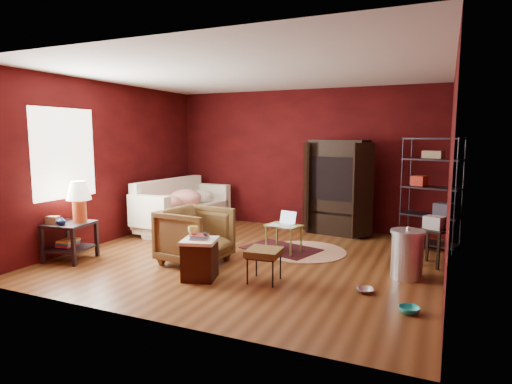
# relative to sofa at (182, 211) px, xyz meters

# --- Properties ---
(room) EXTENTS (5.54, 5.04, 2.84)m
(room) POSITION_rel_sofa_xyz_m (2.04, -1.25, 1.02)
(room) COLOR brown
(room) RESTS_ON ground
(sofa) EXTENTS (0.88, 2.02, 0.76)m
(sofa) POSITION_rel_sofa_xyz_m (0.00, 0.00, 0.00)
(sofa) COLOR white
(sofa) RESTS_ON ground
(armchair) EXTENTS (0.91, 0.96, 0.90)m
(armchair) POSITION_rel_sofa_xyz_m (1.45, -1.83, 0.07)
(armchair) COLOR black
(armchair) RESTS_ON ground
(pet_bowl_steel) EXTENTS (0.22, 0.12, 0.21)m
(pet_bowl_steel) POSITION_rel_sofa_xyz_m (3.97, -2.05, -0.28)
(pet_bowl_steel) COLOR silver
(pet_bowl_steel) RESTS_ON ground
(pet_bowl_turquoise) EXTENTS (0.22, 0.07, 0.22)m
(pet_bowl_turquoise) POSITION_rel_sofa_xyz_m (4.50, -2.47, -0.27)
(pet_bowl_turquoise) COLOR #28BCBE
(pet_bowl_turquoise) RESTS_ON ground
(vase) EXTENTS (0.18, 0.18, 0.13)m
(vase) POSITION_rel_sofa_xyz_m (-0.32, -2.66, 0.26)
(vase) COLOR #0E1D47
(vase) RESTS_ON side_table
(mug) EXTENTS (0.16, 0.14, 0.13)m
(mug) POSITION_rel_sofa_xyz_m (1.80, -2.43, 0.28)
(mug) COLOR #F6F378
(mug) RESTS_ON hamper
(side_table) EXTENTS (0.69, 0.69, 1.20)m
(side_table) POSITION_rel_sofa_xyz_m (-0.32, -2.42, 0.34)
(side_table) COLOR black
(side_table) RESTS_ON ground
(sofa_cushions) EXTENTS (1.03, 2.26, 0.92)m
(sofa_cushions) POSITION_rel_sofa_xyz_m (-0.02, -0.02, 0.07)
(sofa_cushions) COLOR white
(sofa_cushions) RESTS_ON sofa
(hamper) EXTENTS (0.54, 0.54, 0.61)m
(hamper) POSITION_rel_sofa_xyz_m (1.89, -2.43, -0.10)
(hamper) COLOR #421B0F
(hamper) RESTS_ON ground
(footstool) EXTENTS (0.45, 0.45, 0.43)m
(footstool) POSITION_rel_sofa_xyz_m (2.71, -2.18, -0.01)
(footstool) COLOR black
(footstool) RESTS_ON ground
(rug_round) EXTENTS (1.81, 1.81, 0.01)m
(rug_round) POSITION_rel_sofa_xyz_m (2.74, -0.59, -0.38)
(rug_round) COLOR beige
(rug_round) RESTS_ON ground
(rug_oriental) EXTENTS (1.36, 1.09, 0.01)m
(rug_oriental) POSITION_rel_sofa_xyz_m (2.35, -0.63, -0.37)
(rug_oriental) COLOR #451217
(rug_oriental) RESTS_ON ground
(laptop_desk) EXTENTS (0.61, 0.51, 0.66)m
(laptop_desk) POSITION_rel_sofa_xyz_m (2.46, -0.78, 0.03)
(laptop_desk) COLOR #8C9945
(laptop_desk) RESTS_ON ground
(tv_armoire) EXTENTS (1.40, 0.88, 1.80)m
(tv_armoire) POSITION_rel_sofa_xyz_m (2.92, 0.92, 0.56)
(tv_armoire) COLOR black
(tv_armoire) RESTS_ON ground
(wire_shelving) EXTENTS (0.98, 0.65, 1.85)m
(wire_shelving) POSITION_rel_sofa_xyz_m (4.59, 0.44, 0.63)
(wire_shelving) COLOR black
(wire_shelving) RESTS_ON ground
(small_stand) EXTENTS (0.48, 0.48, 0.73)m
(small_stand) POSITION_rel_sofa_xyz_m (4.67, -0.54, 0.16)
(small_stand) COLOR black
(small_stand) RESTS_ON ground
(trash_can) EXTENTS (0.47, 0.47, 0.70)m
(trash_can) POSITION_rel_sofa_xyz_m (4.37, -1.29, -0.05)
(trash_can) COLOR white
(trash_can) RESTS_ON ground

